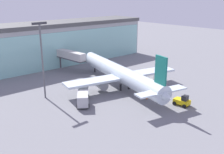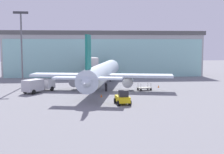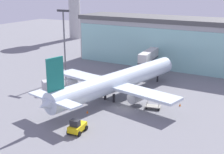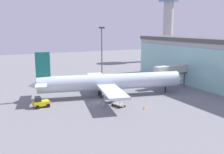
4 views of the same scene
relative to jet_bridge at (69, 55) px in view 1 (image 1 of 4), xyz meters
name	(u,v)px [view 1 (image 1 of 4)]	position (x,y,z in m)	size (l,w,h in m)	color
ground	(143,88)	(4.64, -25.02, -4.62)	(240.00, 240.00, 0.00)	slate
terminal_building	(62,42)	(4.64, 10.80, 2.07)	(60.08, 16.19, 13.38)	#A6A6A6
jet_bridge	(69,55)	(0.00, 0.00, 0.00)	(3.10, 12.67, 6.00)	beige
apron_light_mast	(42,54)	(-16.06, -14.36, 5.33)	(3.20, 0.40, 16.50)	#59595E
airplane	(120,74)	(0.92, -20.73, -1.18)	(28.99, 37.52, 10.90)	silver
catering_truck	(83,97)	(-11.93, -22.74, -3.15)	(6.20, 7.12, 2.65)	silver
baggage_cart	(149,80)	(9.47, -22.79, -4.12)	(3.06, 2.13, 1.50)	#9E998C
pushback_tug	(182,101)	(2.48, -37.30, -3.65)	(2.38, 3.33, 2.30)	yellow
safety_cone_nose	(147,98)	(-0.16, -30.11, -4.34)	(0.36, 0.36, 0.55)	orange
safety_cone_wingtip	(148,74)	(13.51, -19.17, -4.34)	(0.36, 0.36, 0.55)	orange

